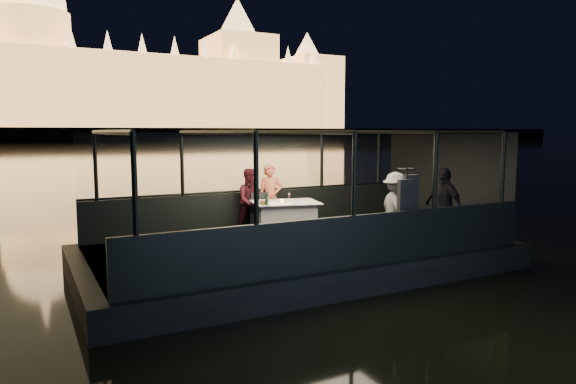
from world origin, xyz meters
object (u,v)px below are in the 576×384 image
wine_bottle (266,198)px  chair_port_left (263,214)px  person_woman_coral (270,199)px  passenger_stripe (396,204)px  dining_table_central (285,219)px  coat_stand (406,208)px  chair_port_right (273,212)px  person_man_maroon (251,200)px  passenger_dark (443,204)px

wine_bottle → chair_port_left: bearing=71.2°
chair_port_left → wine_bottle: wine_bottle is taller
person_woman_coral → passenger_stripe: (1.57, -2.61, 0.10)m
dining_table_central → coat_stand: coat_stand is taller
passenger_stripe → coat_stand: bearing=167.7°
chair_port_right → person_man_maroon: size_ratio=0.61×
chair_port_left → passenger_stripe: (1.89, -2.36, 0.40)m
passenger_stripe → wine_bottle: (-2.15, 1.59, 0.06)m
coat_stand → passenger_dark: coat_stand is taller
person_woman_coral → passenger_stripe: passenger_stripe is taller
dining_table_central → chair_port_left: 0.58m
person_woman_coral → passenger_dark: passenger_dark is taller
chair_port_left → coat_stand: (1.48, -3.15, 0.45)m
person_woman_coral → person_man_maroon: size_ratio=1.06×
dining_table_central → chair_port_right: size_ratio=1.62×
chair_port_left → passenger_dark: 3.94m
coat_stand → passenger_stripe: size_ratio=1.12×
chair_port_right → person_woman_coral: size_ratio=0.57×
coat_stand → passenger_stripe: 0.89m
coat_stand → passenger_dark: (1.31, 0.38, -0.05)m
chair_port_left → person_woman_coral: person_woman_coral is taller
chair_port_left → wine_bottle: 0.93m
chair_port_left → chair_port_right: chair_port_left is taller
coat_stand → person_man_maroon: (-1.65, 3.40, -0.15)m
person_man_maroon → wine_bottle: 1.04m
coat_stand → chair_port_right: bearing=109.8°
chair_port_left → chair_port_right: bearing=14.8°
dining_table_central → person_man_maroon: person_man_maroon is taller
dining_table_central → coat_stand: size_ratio=0.86×
passenger_stripe → wine_bottle: size_ratio=5.35×
person_woman_coral → passenger_stripe: 3.05m
person_man_maroon → passenger_dark: passenger_dark is taller
person_man_maroon → chair_port_right: bearing=-14.2°
chair_port_left → passenger_stripe: bearing=-53.2°
chair_port_left → dining_table_central: bearing=-55.9°
dining_table_central → coat_stand: 2.96m
person_man_maroon → passenger_dark: 4.22m
person_woman_coral → person_man_maroon: 0.49m
dining_table_central → wine_bottle: bearing=-153.6°
passenger_dark → wine_bottle: bearing=-127.2°
person_woman_coral → passenger_dark: bearing=-30.2°
dining_table_central → wine_bottle: wine_bottle is taller
chair_port_right → wine_bottle: size_ratio=3.18×
passenger_dark → coat_stand: bearing=-77.6°
chair_port_left → person_man_maroon: person_man_maroon is taller
coat_stand → chair_port_left: bearing=115.1°
person_man_maroon → wine_bottle: (-0.09, -1.02, 0.17)m
chair_port_left → person_man_maroon: (-0.17, 0.25, 0.30)m
dining_table_central → chair_port_right: (-0.03, 0.56, 0.06)m
dining_table_central → person_man_maroon: (-0.51, 0.72, 0.36)m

